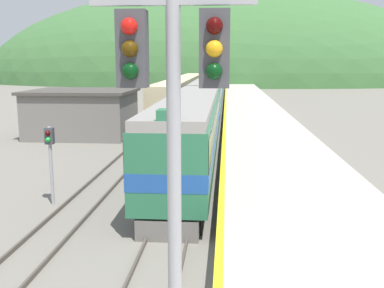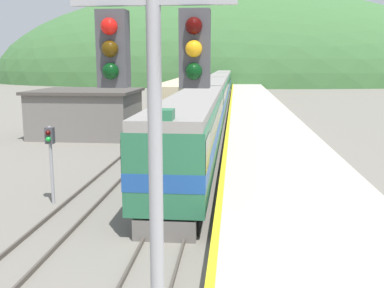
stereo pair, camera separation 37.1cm
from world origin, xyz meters
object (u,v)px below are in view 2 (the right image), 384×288
siding_train (189,91)px  signal_mast_main (155,138)px  express_train_lead_car (193,130)px  carriage_fourth (223,81)px  carriage_second (212,99)px  signal_post_siding (50,148)px  carriage_third (219,87)px

siding_train → signal_mast_main: signal_mast_main is taller
express_train_lead_car → carriage_fourth: express_train_lead_car is taller
carriage_second → carriage_fourth: 42.56m
express_train_lead_car → signal_post_siding: 8.83m
carriage_second → carriage_fourth: size_ratio=1.00×
siding_train → signal_mast_main: bearing=-84.6°
siding_train → signal_mast_main: size_ratio=6.05×
signal_mast_main → carriage_second: bearing=91.8°
express_train_lead_car → carriage_second: express_train_lead_car is taller
signal_mast_main → carriage_fourth: bearing=90.9°
express_train_lead_car → signal_mast_main: size_ratio=2.77×
express_train_lead_car → carriage_fourth: (0.00, 64.82, -0.01)m
signal_mast_main → signal_post_siding: size_ratio=2.27×
express_train_lead_car → carriage_second: (0.00, 22.26, -0.01)m
express_train_lead_car → carriage_third: bearing=90.0°
carriage_third → carriage_fourth: 21.28m
carriage_fourth → signal_post_siding: carriage_fourth is taller
siding_train → signal_post_siding: bearing=-91.6°
signal_mast_main → carriage_third: bearing=91.2°
carriage_second → signal_post_siding: bearing=-100.8°
carriage_third → carriage_fourth: (0.00, 21.28, 0.00)m
express_train_lead_car → siding_train: (-4.26, 39.85, -0.32)m
signal_mast_main → express_train_lead_car: bearing=93.9°
carriage_fourth → signal_mast_main: (1.30, -84.13, 2.87)m
carriage_third → siding_train: carriage_third is taller
carriage_third → carriage_fourth: same height
carriage_fourth → signal_mast_main: signal_mast_main is taller
signal_post_siding → carriage_third: bearing=83.7°
carriage_second → siding_train: bearing=103.6°
carriage_third → signal_post_siding: 50.71m
carriage_fourth → signal_post_siding: bearing=-94.4°
express_train_lead_car → signal_mast_main: (1.30, -19.31, 2.86)m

